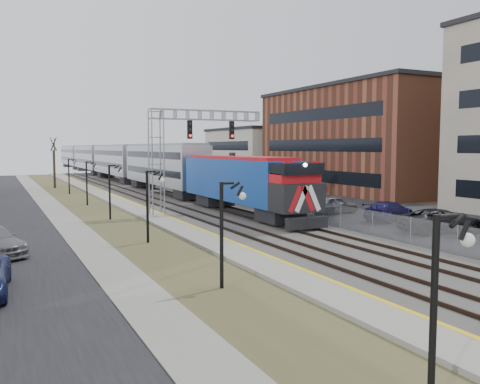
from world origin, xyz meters
TOP-DOWN VIEW (x-y plane):
  - sidewalk at (-7.00, 35.00)m, footprint 2.00×120.00m
  - grass_median at (-4.00, 35.00)m, footprint 4.00×120.00m
  - platform at (-1.00, 35.00)m, footprint 2.00×120.00m
  - ballast_bed at (4.00, 35.00)m, footprint 8.00×120.00m
  - parking_lot at (16.00, 35.00)m, footprint 16.00×120.00m
  - platform_edge at (-0.12, 35.00)m, footprint 0.24×120.00m
  - track_near at (2.00, 35.00)m, footprint 1.58×120.00m
  - track_far at (5.50, 35.00)m, footprint 1.58×120.00m
  - train at (5.50, 72.64)m, footprint 3.00×108.65m
  - signal_gantry at (1.22, 27.99)m, footprint 9.00×1.07m
  - lampposts at (-4.00, 18.29)m, footprint 0.14×62.14m
  - fence at (8.20, 35.00)m, footprint 0.04×120.00m
  - buildings_east at (30.00, 31.18)m, footprint 16.00×76.00m
  - car_lot_c at (13.22, 13.53)m, footprint 5.65×3.59m
  - car_lot_d at (13.88, 18.93)m, footprint 5.16×3.56m
  - car_lot_e at (12.53, 23.66)m, footprint 4.46×2.32m
  - car_lot_f at (10.74, 39.23)m, footprint 4.32×2.42m

SIDE VIEW (x-z plane):
  - parking_lot at x=16.00m, z-range 0.00..0.04m
  - grass_median at x=-4.00m, z-range 0.00..0.06m
  - sidewalk at x=-7.00m, z-range 0.00..0.08m
  - ballast_bed at x=4.00m, z-range 0.00..0.20m
  - platform at x=-1.00m, z-range 0.00..0.24m
  - platform_edge at x=-0.12m, z-range 0.24..0.25m
  - track_near at x=2.00m, z-range 0.20..0.35m
  - track_far at x=5.50m, z-range 0.20..0.35m
  - car_lot_f at x=10.74m, z-range 0.00..1.35m
  - car_lot_d at x=13.88m, z-range 0.00..1.39m
  - car_lot_e at x=12.53m, z-range 0.00..1.45m
  - car_lot_c at x=13.22m, z-range 0.00..1.45m
  - fence at x=8.20m, z-range 0.00..1.60m
  - lampposts at x=-4.00m, z-range 0.00..4.00m
  - train at x=5.50m, z-range 0.28..5.60m
  - signal_gantry at x=1.22m, z-range 1.51..9.66m
  - buildings_east at x=30.00m, z-range -1.19..13.81m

